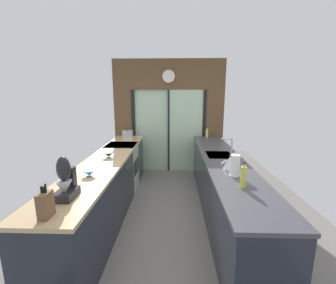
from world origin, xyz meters
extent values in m
cube|color=slate|center=(0.00, 0.60, -0.01)|extent=(5.04, 7.60, 0.02)
cube|color=brown|center=(0.00, 2.40, 2.35)|extent=(2.64, 0.08, 0.70)
cube|color=#B2D1AD|center=(-0.42, 2.42, 1.00)|extent=(0.80, 0.02, 2.00)
cube|color=#B2D1AD|center=(0.42, 2.38, 1.00)|extent=(0.80, 0.02, 2.00)
cube|color=black|center=(-0.86, 2.40, 1.00)|extent=(0.08, 0.10, 2.00)
cube|color=black|center=(0.86, 2.40, 1.00)|extent=(0.08, 0.10, 2.00)
cube|color=black|center=(0.00, 2.40, 1.00)|extent=(0.04, 0.10, 2.00)
cube|color=brown|center=(-1.11, 2.40, 1.00)|extent=(0.42, 0.08, 2.00)
cube|color=brown|center=(1.11, 2.40, 1.00)|extent=(0.42, 0.08, 2.00)
cylinder|color=white|center=(0.00, 2.34, 2.30)|extent=(0.29, 0.03, 0.29)
torus|color=#DB4C23|center=(0.00, 2.34, 2.30)|extent=(0.31, 0.02, 0.31)
cube|color=#1E232D|center=(-0.91, -0.33, 0.44)|extent=(0.58, 2.55, 0.88)
cube|color=#1E232D|center=(-0.91, 1.88, 0.44)|extent=(0.58, 0.65, 0.88)
cube|color=tan|center=(-0.91, 0.30, 0.90)|extent=(0.62, 3.80, 0.04)
cube|color=#1E232D|center=(0.91, 0.30, 0.44)|extent=(0.58, 3.80, 0.88)
cube|color=#3D3D42|center=(0.91, 0.30, 0.90)|extent=(0.62, 3.80, 0.04)
cube|color=#B7BABC|center=(0.89, 0.55, 0.90)|extent=(0.40, 0.48, 0.05)
cylinder|color=#B7BABC|center=(1.09, 0.55, 1.06)|extent=(0.02, 0.02, 0.28)
cylinder|color=#B7BABC|center=(1.00, 0.55, 1.19)|extent=(0.18, 0.02, 0.02)
cube|color=#B7BABC|center=(-0.91, 1.25, 0.44)|extent=(0.58, 0.60, 0.88)
cube|color=black|center=(-0.61, 1.25, 0.48)|extent=(0.01, 0.48, 0.28)
cube|color=black|center=(-0.91, 1.25, 0.91)|extent=(0.58, 0.60, 0.03)
cylinder|color=#B7BABC|center=(-0.61, 1.07, 0.80)|extent=(0.02, 0.04, 0.04)
cylinder|color=#B7BABC|center=(-0.61, 1.25, 0.80)|extent=(0.02, 0.04, 0.04)
cylinder|color=#B7BABC|center=(-0.61, 1.43, 0.80)|extent=(0.02, 0.04, 0.04)
cylinder|color=teal|center=(-0.89, -0.49, 0.92)|extent=(0.07, 0.07, 0.01)
cone|color=teal|center=(-0.89, -0.49, 0.96)|extent=(0.16, 0.16, 0.07)
cylinder|color=#514C47|center=(-0.89, 0.33, 0.92)|extent=(0.08, 0.08, 0.01)
cone|color=#514C47|center=(-0.89, 0.33, 0.97)|extent=(0.18, 0.18, 0.08)
cube|color=brown|center=(-0.89, -1.44, 1.03)|extent=(0.08, 0.14, 0.22)
cylinder|color=black|center=(-0.91, -1.44, 1.16)|extent=(0.02, 0.02, 0.07)
cylinder|color=black|center=(-0.89, -1.44, 1.16)|extent=(0.02, 0.02, 0.06)
cylinder|color=black|center=(-0.87, -1.44, 1.17)|extent=(0.02, 0.02, 0.09)
cube|color=black|center=(-0.89, -1.09, 0.96)|extent=(0.17, 0.26, 0.08)
cube|color=black|center=(-0.89, -0.99, 1.10)|extent=(0.10, 0.08, 0.20)
ellipsoid|color=black|center=(-0.89, -1.10, 1.22)|extent=(0.13, 0.12, 0.24)
cone|color=#B7BABC|center=(-0.89, -1.12, 1.04)|extent=(0.15, 0.15, 0.13)
cylinder|color=#B7BABC|center=(-0.89, 1.78, 1.01)|extent=(0.23, 0.23, 0.18)
cylinder|color=#B7BABC|center=(-0.89, 1.78, 1.11)|extent=(0.23, 0.23, 0.01)
sphere|color=black|center=(-0.89, 1.78, 1.12)|extent=(0.03, 0.03, 0.03)
cone|color=#B7BABC|center=(0.89, -0.16, 1.00)|extent=(0.16, 0.16, 0.17)
sphere|color=black|center=(0.89, -0.16, 1.10)|extent=(0.03, 0.03, 0.03)
cylinder|color=#B7BABC|center=(0.82, -0.16, 1.01)|extent=(0.08, 0.02, 0.07)
torus|color=black|center=(0.97, -0.16, 1.01)|extent=(0.11, 0.01, 0.11)
cylinder|color=#D1CC4C|center=(0.89, -0.78, 1.04)|extent=(0.06, 0.06, 0.23)
cylinder|color=#D1CC4C|center=(0.89, -0.78, 1.17)|extent=(0.03, 0.03, 0.04)
cylinder|color=black|center=(0.89, -0.78, 1.20)|extent=(0.04, 0.04, 0.01)
cylinder|color=#D1CC4C|center=(0.89, 2.06, 1.01)|extent=(0.06, 0.06, 0.18)
cylinder|color=#D1CC4C|center=(0.89, 2.06, 1.12)|extent=(0.03, 0.03, 0.04)
cylinder|color=black|center=(0.89, 2.06, 1.15)|extent=(0.03, 0.03, 0.01)
cylinder|color=#B7BABC|center=(0.89, -0.44, 0.93)|extent=(0.13, 0.13, 0.01)
cylinder|color=white|center=(0.89, -0.44, 1.06)|extent=(0.11, 0.11, 0.26)
sphere|color=#B7BABC|center=(0.89, -0.44, 1.20)|extent=(0.03, 0.03, 0.03)
camera|label=1|loc=(0.16, -3.09, 1.92)|focal=24.20mm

